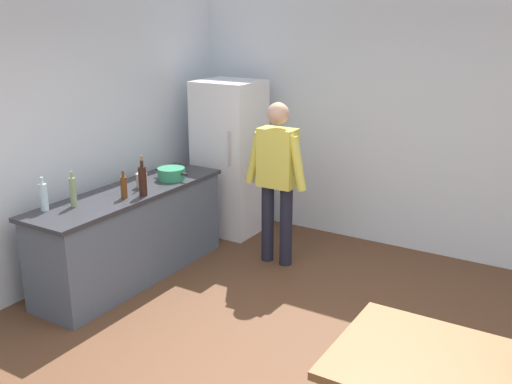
% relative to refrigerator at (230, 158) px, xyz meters
% --- Properties ---
extents(ground_plane, '(14.00, 14.00, 0.00)m').
position_rel_refrigerator_xyz_m(ground_plane, '(1.90, -2.40, -0.90)').
color(ground_plane, brown).
extents(wall_back, '(6.40, 0.12, 2.70)m').
position_rel_refrigerator_xyz_m(wall_back, '(1.90, 0.60, 0.45)').
color(wall_back, silver).
rests_on(wall_back, ground_plane).
extents(wall_left, '(0.12, 5.60, 2.70)m').
position_rel_refrigerator_xyz_m(wall_left, '(-0.70, -2.20, 0.45)').
color(wall_left, silver).
rests_on(wall_left, ground_plane).
extents(kitchen_counter, '(0.64, 2.20, 0.90)m').
position_rel_refrigerator_xyz_m(kitchen_counter, '(-0.10, -1.60, -0.45)').
color(kitchen_counter, '#4C5666').
rests_on(kitchen_counter, ground_plane).
extents(refrigerator, '(0.70, 0.67, 1.80)m').
position_rel_refrigerator_xyz_m(refrigerator, '(0.00, 0.00, 0.00)').
color(refrigerator, white).
rests_on(refrigerator, ground_plane).
extents(person, '(0.70, 0.22, 1.70)m').
position_rel_refrigerator_xyz_m(person, '(0.95, -0.55, 0.08)').
color(person, '#1E1E2D').
rests_on(person, ground_plane).
extents(dining_table, '(1.40, 0.90, 0.75)m').
position_rel_refrigerator_xyz_m(dining_table, '(3.30, -2.70, -0.23)').
color(dining_table, brown).
rests_on(dining_table, ground_plane).
extents(cooking_pot, '(0.40, 0.28, 0.12)m').
position_rel_refrigerator_xyz_m(cooking_pot, '(-0.00, -1.07, 0.06)').
color(cooking_pot, '#2D845B').
rests_on(cooking_pot, kitchen_counter).
extents(utensil_jar, '(0.11, 0.11, 0.32)m').
position_rel_refrigerator_xyz_m(utensil_jar, '(-0.07, -1.44, 0.08)').
color(utensil_jar, tan).
rests_on(utensil_jar, kitchen_counter).
extents(bottle_vinegar_tall, '(0.06, 0.06, 0.32)m').
position_rel_refrigerator_xyz_m(bottle_vinegar_tall, '(-0.19, -2.20, 0.14)').
color(bottle_vinegar_tall, gray).
rests_on(bottle_vinegar_tall, kitchen_counter).
extents(bottle_beer_brown, '(0.06, 0.06, 0.26)m').
position_rel_refrigerator_xyz_m(bottle_beer_brown, '(0.02, -1.79, 0.11)').
color(bottle_beer_brown, '#5B3314').
rests_on(bottle_beer_brown, kitchen_counter).
extents(bottle_wine_dark, '(0.08, 0.08, 0.34)m').
position_rel_refrigerator_xyz_m(bottle_wine_dark, '(0.12, -1.64, 0.15)').
color(bottle_wine_dark, black).
rests_on(bottle_wine_dark, kitchen_counter).
extents(bottle_water_clear, '(0.07, 0.07, 0.30)m').
position_rel_refrigerator_xyz_m(bottle_water_clear, '(-0.32, -2.41, 0.13)').
color(bottle_water_clear, silver).
rests_on(bottle_water_clear, kitchen_counter).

